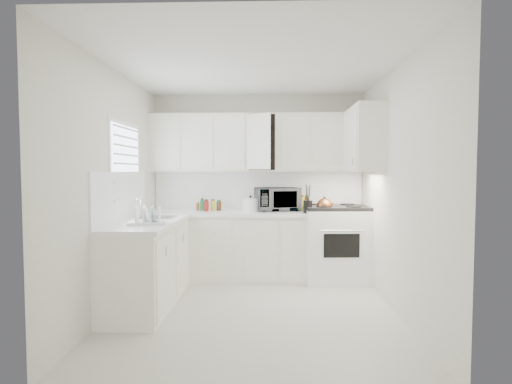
{
  "coord_description": "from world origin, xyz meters",
  "views": [
    {
      "loc": [
        0.16,
        -4.25,
        1.51
      ],
      "look_at": [
        0.0,
        0.7,
        1.25
      ],
      "focal_mm": 28.34,
      "sensor_mm": 36.0,
      "label": 1
    }
  ],
  "objects_px": {
    "stove": "(336,233)",
    "tea_kettle": "(324,205)",
    "microwave": "(277,197)",
    "utensil_crock": "(308,198)",
    "dish_rack": "(147,214)",
    "rice_cooker": "(251,203)"
  },
  "relations": [
    {
      "from": "stove",
      "to": "tea_kettle",
      "type": "distance_m",
      "value": 0.47
    },
    {
      "from": "microwave",
      "to": "utensil_crock",
      "type": "relative_size",
      "value": 1.47
    },
    {
      "from": "utensil_crock",
      "to": "dish_rack",
      "type": "bearing_deg",
      "value": -146.46
    },
    {
      "from": "dish_rack",
      "to": "microwave",
      "type": "bearing_deg",
      "value": 35.48
    },
    {
      "from": "microwave",
      "to": "dish_rack",
      "type": "distance_m",
      "value": 2.04
    },
    {
      "from": "stove",
      "to": "utensil_crock",
      "type": "xyz_separation_m",
      "value": [
        -0.4,
        -0.14,
        0.49
      ]
    },
    {
      "from": "tea_kettle",
      "to": "dish_rack",
      "type": "bearing_deg",
      "value": -141.61
    },
    {
      "from": "tea_kettle",
      "to": "dish_rack",
      "type": "height_order",
      "value": "tea_kettle"
    },
    {
      "from": "dish_rack",
      "to": "tea_kettle",
      "type": "bearing_deg",
      "value": 18.92
    },
    {
      "from": "tea_kettle",
      "to": "rice_cooker",
      "type": "xyz_separation_m",
      "value": [
        -0.99,
        0.21,
        0.0
      ]
    },
    {
      "from": "tea_kettle",
      "to": "utensil_crock",
      "type": "distance_m",
      "value": 0.24
    },
    {
      "from": "tea_kettle",
      "to": "dish_rack",
      "type": "distance_m",
      "value": 2.34
    },
    {
      "from": "tea_kettle",
      "to": "stove",
      "type": "bearing_deg",
      "value": 49.78
    },
    {
      "from": "tea_kettle",
      "to": "microwave",
      "type": "xyz_separation_m",
      "value": [
        -0.62,
        0.31,
        0.09
      ]
    },
    {
      "from": "rice_cooker",
      "to": "dish_rack",
      "type": "distance_m",
      "value": 1.72
    },
    {
      "from": "tea_kettle",
      "to": "microwave",
      "type": "distance_m",
      "value": 0.7
    },
    {
      "from": "tea_kettle",
      "to": "rice_cooker",
      "type": "bearing_deg",
      "value": 176.19
    },
    {
      "from": "tea_kettle",
      "to": "rice_cooker",
      "type": "height_order",
      "value": "tea_kettle"
    },
    {
      "from": "dish_rack",
      "to": "utensil_crock",
      "type": "bearing_deg",
      "value": 22.22
    },
    {
      "from": "tea_kettle",
      "to": "microwave",
      "type": "height_order",
      "value": "microwave"
    },
    {
      "from": "rice_cooker",
      "to": "utensil_crock",
      "type": "height_order",
      "value": "utensil_crock"
    },
    {
      "from": "dish_rack",
      "to": "stove",
      "type": "bearing_deg",
      "value": 19.98
    }
  ]
}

